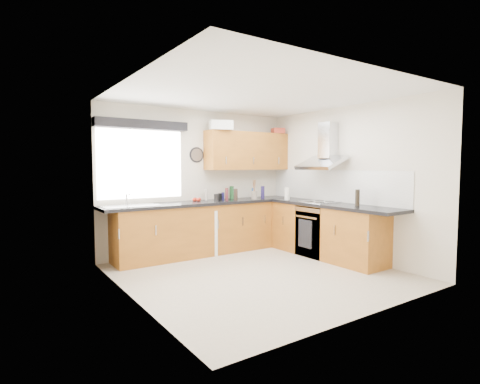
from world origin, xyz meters
TOP-DOWN VIEW (x-y plane):
  - ground_plane at (0.00, 0.00)m, footprint 3.60×3.60m
  - ceiling at (0.00, 0.00)m, footprint 3.60×3.60m
  - wall_back at (0.00, 1.80)m, footprint 3.60×0.02m
  - wall_front at (0.00, -1.80)m, footprint 3.60×0.02m
  - wall_left at (-1.80, 0.00)m, footprint 0.02×3.60m
  - wall_right at (1.80, 0.00)m, footprint 0.02×3.60m
  - window at (-1.05, 1.79)m, footprint 1.40×0.02m
  - window_blind at (-1.05, 1.70)m, footprint 1.50×0.18m
  - splashback at (1.79, 0.30)m, footprint 0.01×3.00m
  - base_cab_back at (-0.10, 1.51)m, footprint 3.00×0.58m
  - base_cab_corner at (1.50, 1.50)m, footprint 0.60×0.60m
  - base_cab_right at (1.51, 0.15)m, footprint 0.58×2.10m
  - worktop_back at (0.00, 1.50)m, footprint 3.60×0.62m
  - worktop_right at (1.50, 0.00)m, footprint 0.62×2.42m
  - sink at (-1.33, 1.50)m, footprint 0.84×0.46m
  - oven at (1.50, 0.30)m, footprint 0.56×0.58m
  - hob_plate at (1.50, 0.30)m, footprint 0.52×0.52m
  - extractor_hood at (1.60, 0.30)m, footprint 0.52×0.78m
  - upper_cabinets at (0.95, 1.62)m, footprint 1.70×0.35m
  - washing_machine at (-0.15, 1.52)m, footprint 0.64×0.63m
  - wall_clock at (-0.04, 1.78)m, footprint 0.28×0.04m
  - casserole at (0.30, 1.52)m, footprint 0.46×0.39m
  - storage_box at (1.60, 1.52)m, footprint 0.27×0.25m
  - utensil_pot at (0.90, 1.35)m, footprint 0.11×0.11m
  - kitchen_roll at (1.35, 0.95)m, footprint 0.11×0.11m
  - tomato_cluster at (-0.14, 1.61)m, footprint 0.18×0.18m
  - jar_0 at (0.52, 1.39)m, footprint 0.07×0.07m
  - jar_1 at (0.28, 1.53)m, footprint 0.07×0.07m
  - jar_2 at (1.15, 1.41)m, footprint 0.07×0.07m
  - jar_3 at (1.06, 1.61)m, footprint 0.05×0.05m
  - jar_4 at (0.37, 1.57)m, footprint 0.05×0.05m
  - jar_5 at (0.32, 1.36)m, footprint 0.04×0.04m
  - jar_6 at (0.50, 1.66)m, footprint 0.06×0.06m
  - jar_7 at (0.36, 1.64)m, footprint 0.05×0.05m
  - jar_8 at (0.63, 1.68)m, footprint 0.08×0.08m
  - jar_9 at (0.09, 1.69)m, footprint 0.05×0.05m
  - jar_10 at (1.06, 1.59)m, footprint 0.04×0.04m
  - jar_11 at (0.14, 1.42)m, footprint 0.07×0.07m
  - bottle_0 at (1.57, -0.42)m, footprint 0.07×0.07m

SIDE VIEW (x-z plane):
  - ground_plane at x=0.00m, z-range 0.00..0.00m
  - washing_machine at x=-0.15m, z-range 0.00..0.77m
  - oven at x=1.50m, z-range 0.00..0.85m
  - base_cab_back at x=-0.10m, z-range 0.00..0.86m
  - base_cab_corner at x=1.50m, z-range 0.00..0.86m
  - base_cab_right at x=1.51m, z-range 0.00..0.86m
  - worktop_back at x=0.00m, z-range 0.86..0.91m
  - worktop_right at x=1.50m, z-range 0.86..0.91m
  - hob_plate at x=1.50m, z-range 0.91..0.92m
  - tomato_cluster at x=-0.14m, z-range 0.91..0.97m
  - sink at x=-1.33m, z-range 0.90..1.00m
  - jar_7 at x=0.36m, z-range 0.91..1.02m
  - jar_1 at x=0.28m, z-range 0.91..1.04m
  - jar_11 at x=0.14m, z-range 0.91..1.04m
  - jar_10 at x=1.06m, z-range 0.91..1.05m
  - jar_4 at x=0.37m, z-range 0.91..1.05m
  - utensil_pot at x=0.90m, z-range 0.91..1.06m
  - jar_3 at x=1.06m, z-range 0.91..1.10m
  - jar_9 at x=0.09m, z-range 0.91..1.11m
  - jar_0 at x=0.52m, z-range 0.91..1.12m
  - jar_6 at x=0.50m, z-range 0.91..1.12m
  - jar_5 at x=0.32m, z-range 0.91..1.12m
  - kitchen_roll at x=1.35m, z-range 0.91..1.13m
  - jar_2 at x=1.15m, z-range 0.91..1.14m
  - jar_8 at x=0.63m, z-range 0.91..1.15m
  - bottle_0 at x=1.57m, z-range 0.91..1.16m
  - splashback at x=1.79m, z-range 0.91..1.45m
  - wall_back at x=0.00m, z-range 0.00..2.50m
  - wall_front at x=0.00m, z-range 0.00..2.50m
  - wall_left at x=-1.80m, z-range 0.00..2.50m
  - wall_right at x=1.80m, z-range 0.00..2.50m
  - window at x=-1.05m, z-range 1.00..2.10m
  - wall_clock at x=-0.04m, z-range 1.58..1.85m
  - extractor_hood at x=1.60m, z-range 1.44..2.10m
  - upper_cabinets at x=0.95m, z-range 1.45..2.15m
  - window_blind at x=-1.05m, z-range 2.11..2.25m
  - storage_box at x=1.60m, z-range 2.15..2.25m
  - casserole at x=0.30m, z-range 2.15..2.31m
  - ceiling at x=0.00m, z-range 2.49..2.51m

